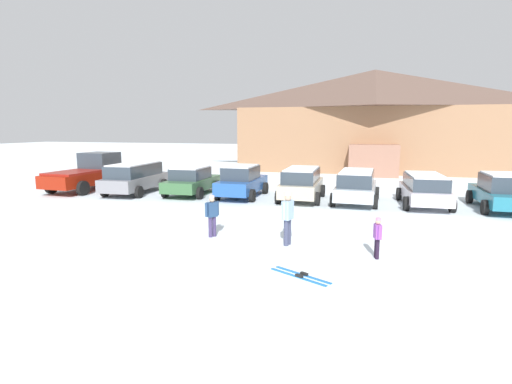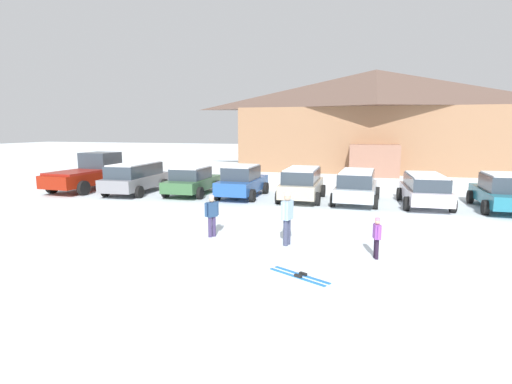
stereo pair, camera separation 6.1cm
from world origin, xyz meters
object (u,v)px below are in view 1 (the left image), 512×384
object	(u,v)px
parked_green_coupe	(192,180)
parked_beige_suv	(302,183)
skier_adult_in_blue_parka	(288,215)
pair_of_skis	(300,276)
parked_blue_hatchback	(242,181)
skier_child_in_purple_jacket	(377,236)
ski_lodge	(373,120)
pickup_truck	(90,173)
parked_white_suv	(424,189)
parked_teal_hatchback	(501,192)
parked_grey_wagon	(135,177)
parked_silver_wagon	(356,185)
skier_teen_in_navy_coat	(212,214)

from	to	relation	value
parked_green_coupe	parked_beige_suv	bearing A→B (deg)	0.10
skier_adult_in_blue_parka	pair_of_skis	bearing A→B (deg)	-71.31
parked_blue_hatchback	skier_child_in_purple_jacket	xyz separation A→B (m)	(6.77, -8.51, -0.19)
skier_child_in_purple_jacket	parked_green_coupe	bearing A→B (deg)	138.68
parked_beige_suv	pair_of_skis	bearing A→B (deg)	-80.31
ski_lodge	parked_blue_hatchback	bearing A→B (deg)	-112.23
pickup_truck	parked_white_suv	bearing A→B (deg)	0.05
skier_child_in_purple_jacket	pair_of_skis	xyz separation A→B (m)	(-1.81, -1.97, -0.64)
pickup_truck	skier_adult_in_blue_parka	world-z (taller)	pickup_truck
pair_of_skis	parked_teal_hatchback	bearing A→B (deg)	55.67
ski_lodge	parked_grey_wagon	size ratio (longest dim) A/B	4.71
parked_blue_hatchback	parked_beige_suv	bearing A→B (deg)	-0.31
parked_blue_hatchback	parked_white_suv	xyz separation A→B (m)	(8.95, 0.05, -0.02)
parked_blue_hatchback	parked_teal_hatchback	xyz separation A→B (m)	(12.11, -0.00, -0.02)
skier_adult_in_blue_parka	ski_lodge	bearing A→B (deg)	84.24
parked_beige_suv	skier_adult_in_blue_parka	bearing A→B (deg)	-83.35
parked_grey_wagon	pair_of_skis	bearing A→B (deg)	-42.14
parked_silver_wagon	parked_white_suv	distance (m)	3.09
parked_teal_hatchback	parked_blue_hatchback	bearing A→B (deg)	179.98
parked_white_suv	skier_adult_in_blue_parka	size ratio (longest dim) A/B	2.65
ski_lodge	parked_green_coupe	distance (m)	18.82
ski_lodge	skier_child_in_purple_jacket	world-z (taller)	ski_lodge
parked_green_coupe	pickup_truck	size ratio (longest dim) A/B	0.76
parked_silver_wagon	skier_teen_in_navy_coat	world-z (taller)	parked_silver_wagon
parked_blue_hatchback	parked_silver_wagon	size ratio (longest dim) A/B	0.96
parked_silver_wagon	parked_white_suv	bearing A→B (deg)	0.70
ski_lodge	skier_adult_in_blue_parka	size ratio (longest dim) A/B	13.65
ski_lodge	pickup_truck	xyz separation A→B (m)	(-15.95, -15.88, -3.29)
parked_beige_suv	pickup_truck	bearing A→B (deg)	179.79
parked_grey_wagon	parked_green_coupe	xyz separation A→B (m)	(3.26, 0.41, -0.13)
skier_teen_in_navy_coat	skier_child_in_purple_jacket	bearing A→B (deg)	-8.73
parked_teal_hatchback	pickup_truck	bearing A→B (deg)	179.91
parked_blue_hatchback	parked_beige_suv	distance (m)	3.17
ski_lodge	parked_beige_suv	bearing A→B (deg)	-101.80
skier_teen_in_navy_coat	pickup_truck	bearing A→B (deg)	144.75
parked_green_coupe	skier_child_in_purple_jacket	xyz separation A→B (m)	(9.65, -8.48, -0.13)
skier_teen_in_navy_coat	parked_silver_wagon	bearing A→B (deg)	60.41
pickup_truck	skier_adult_in_blue_parka	size ratio (longest dim) A/B	3.35
parked_blue_hatchback	parked_white_suv	size ratio (longest dim) A/B	0.95
parked_grey_wagon	parked_silver_wagon	bearing A→B (deg)	2.11
parked_beige_suv	pair_of_skis	world-z (taller)	parked_beige_suv
skier_adult_in_blue_parka	skier_child_in_purple_jacket	xyz separation A→B (m)	(2.67, -0.58, -0.28)
parked_grey_wagon	pickup_truck	distance (m)	3.35
skier_child_in_purple_jacket	parked_beige_suv	bearing A→B (deg)	112.94
parked_teal_hatchback	skier_child_in_purple_jacket	world-z (taller)	parked_teal_hatchback
parked_green_coupe	parked_beige_suv	size ratio (longest dim) A/B	1.02
parked_teal_hatchback	parked_grey_wagon	bearing A→B (deg)	-178.65
ski_lodge	skier_teen_in_navy_coat	size ratio (longest dim) A/B	16.19
pickup_truck	parked_grey_wagon	bearing A→B (deg)	-7.95
parked_grey_wagon	skier_teen_in_navy_coat	distance (m)	10.53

